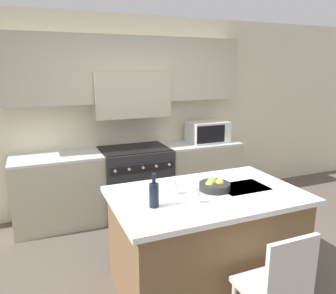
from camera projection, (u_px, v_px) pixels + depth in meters
The scene contains 11 objects.
ground_plane at pixel (198, 293), 2.97m from camera, with size 10.00×10.00×0.00m, color brown.
back_cabinetry at pixel (128, 99), 4.54m from camera, with size 10.00×0.46×2.70m.
back_counter at pixel (135, 181), 4.58m from camera, with size 3.15×0.62×0.92m.
range_stove at pixel (135, 181), 4.56m from camera, with size 0.93×0.70×0.93m.
microwave at pixel (208, 132), 4.86m from camera, with size 0.57×0.40×0.30m.
kitchen_island at pixel (206, 240), 2.98m from camera, with size 1.67×1.04×0.93m.
island_chair at pixel (278, 286), 2.23m from camera, with size 0.42×0.40×0.96m.
wine_bottle at pixel (154, 194), 2.56m from camera, with size 0.08×0.08×0.27m.
wine_glass_near at pixel (196, 190), 2.62m from camera, with size 0.07×0.07×0.17m.
wine_glass_far at pixel (174, 182), 2.81m from camera, with size 0.07×0.07×0.17m.
fruit_bowl at pixel (214, 186), 2.93m from camera, with size 0.28×0.28×0.10m.
Camera 1 is at (-1.24, -2.28, 1.99)m, focal length 35.00 mm.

